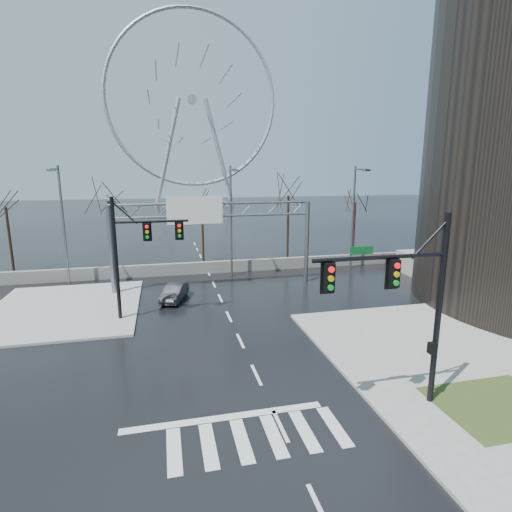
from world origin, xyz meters
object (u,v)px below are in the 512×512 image
object	(u,v)px
signal_mast_near	(410,295)
sign_gantry	(209,226)
ferris_wheel	(192,107)
signal_mast_far	(134,247)
car	(175,292)

from	to	relation	value
signal_mast_near	sign_gantry	distance (m)	19.79
signal_mast_near	ferris_wheel	xyz separation A→B (m)	(-0.14, 99.04, 21.26)
signal_mast_far	sign_gantry	distance (m)	8.14
ferris_wheel	signal_mast_far	bearing A→B (deg)	-97.20
signal_mast_near	sign_gantry	size ratio (longest dim) A/B	0.49
sign_gantry	signal_mast_far	bearing A→B (deg)	-132.47
signal_mast_near	signal_mast_far	bearing A→B (deg)	130.26
signal_mast_near	car	distance (m)	18.98
signal_mast_near	car	size ratio (longest dim) A/B	2.15
signal_mast_far	car	world-z (taller)	signal_mast_far
ferris_wheel	car	size ratio (longest dim) A/B	13.71
signal_mast_far	sign_gantry	size ratio (longest dim) A/B	0.49
signal_mast_near	ferris_wheel	world-z (taller)	ferris_wheel
ferris_wheel	car	distance (m)	86.89
signal_mast_near	signal_mast_far	world-z (taller)	same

